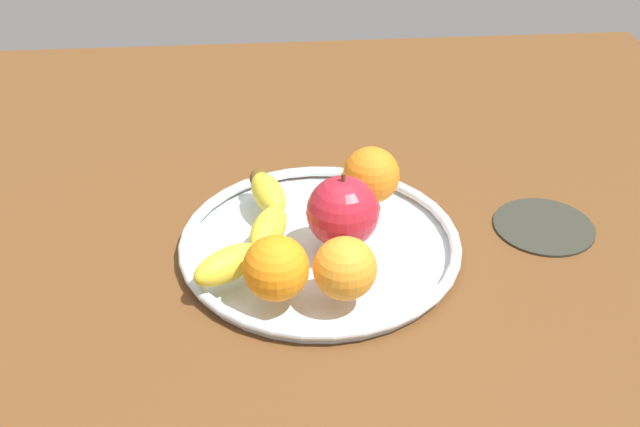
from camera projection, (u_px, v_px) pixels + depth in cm
name	position (u px, v px, depth cm)	size (l,w,h in cm)	color
ground_plane	(320.00, 265.00, 83.68)	(120.47, 120.47, 4.00)	brown
fruit_bowl	(320.00, 243.00, 82.04)	(30.30, 30.30, 1.80)	silver
banana	(256.00, 225.00, 80.39)	(20.87, 11.06, 3.34)	yellow
apple	(343.00, 212.00, 78.63)	(7.63, 7.63, 8.43)	#B31F2E
orange_front_left	(345.00, 268.00, 72.07)	(6.17, 6.17, 6.17)	orange
orange_front_right	(371.00, 175.00, 85.78)	(6.48, 6.48, 6.48)	orange
orange_back_right	(276.00, 268.00, 71.94)	(6.39, 6.39, 6.39)	orange
ambient_coaster	(544.00, 225.00, 85.90)	(11.29, 11.29, 0.60)	#2D2E25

